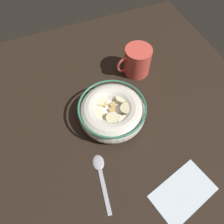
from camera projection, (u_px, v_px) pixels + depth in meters
ground_plane at (112, 119)px, 59.89cm from camera, size 90.04×90.04×2.00cm
cereal_bowl at (112, 112)px, 56.31cm from camera, size 18.50×18.50×5.91cm
spoon at (100, 170)px, 50.88cm from camera, size 3.98×14.72×0.80cm
coffee_mug at (137, 61)px, 64.29cm from camera, size 11.27×8.31×9.14cm
folded_napkin at (183, 192)px, 48.33cm from camera, size 16.70×12.38×0.30cm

